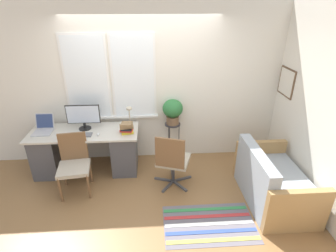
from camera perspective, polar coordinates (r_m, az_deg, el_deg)
The scene contains 16 objects.
ground_plane at distance 4.46m, azimuth -4.79°, elevation -11.38°, with size 14.00×14.00×0.00m, color olive.
wall_back_with_window at distance 4.54m, azimuth -5.64°, elevation 8.53°, with size 9.00×0.12×2.70m.
wall_right_with_picture at distance 4.43m, azimuth 27.13°, elevation 5.27°, with size 0.08×9.00×2.70m.
desk at distance 4.67m, azimuth -17.27°, elevation -4.97°, with size 1.76×0.69×0.74m.
laptop at distance 4.73m, azimuth -25.49°, elevation -0.43°, with size 0.29×0.34×0.26m.
monitor at distance 4.51m, azimuth -17.96°, elevation 2.04°, with size 0.54×0.20×0.42m.
keyboard at distance 4.39m, azimuth -18.58°, elevation -1.87°, with size 0.36×0.14×0.02m.
mouse at distance 4.30m, azimuth -14.98°, elevation -1.77°, with size 0.04×0.07×0.04m.
desk_lamp at distance 4.40m, azimuth -8.42°, elevation 2.83°, with size 0.13×0.13×0.37m.
book_stack at distance 4.24m, azimuth -8.98°, elevation -0.42°, with size 0.23×0.19×0.19m.
desk_chair_wooden at distance 4.23m, azimuth -19.79°, elevation -7.54°, with size 0.51×0.51×0.90m.
office_chair_swivel at distance 4.05m, azimuth 0.95°, elevation -7.40°, with size 0.62×0.63×0.93m.
couch_loveseat at distance 4.18m, azimuth 21.72°, elevation -11.48°, with size 0.81×1.32×0.81m.
plant_stand at distance 4.69m, azimuth 1.00°, elevation -0.40°, with size 0.28×0.28×0.70m.
potted_plant at distance 4.55m, azimuth 1.03°, elevation 3.46°, with size 0.35×0.35×0.45m.
floor_rug_striped at distance 3.75m, azimuth 8.96°, elevation -20.30°, with size 1.21×0.73×0.01m.
Camera 1 is at (0.13, -3.57, 2.67)m, focal length 28.00 mm.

